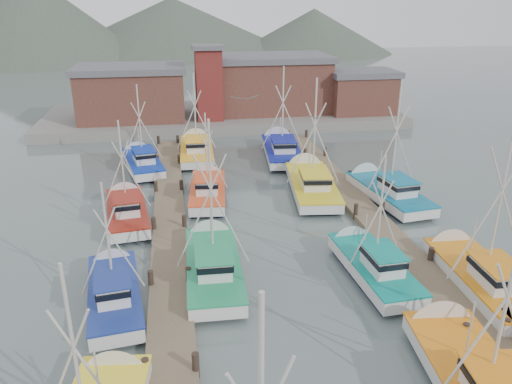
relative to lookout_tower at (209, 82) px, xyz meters
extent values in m
plane|color=#435150|center=(2.00, -33.00, -5.55)|extent=(260.00, 260.00, 0.00)
cube|color=brown|center=(-5.00, -29.00, -5.35)|extent=(2.20, 46.00, 0.40)
cylinder|color=black|center=(-6.00, -42.00, -5.10)|extent=(0.30, 0.30, 1.50)
cylinder|color=black|center=(-6.00, -35.00, -5.10)|extent=(0.30, 0.30, 1.50)
cylinder|color=black|center=(-6.00, -28.00, -5.10)|extent=(0.30, 0.30, 1.50)
cylinder|color=black|center=(-6.00, -21.00, -5.10)|extent=(0.30, 0.30, 1.50)
cylinder|color=black|center=(-6.00, -14.00, -5.10)|extent=(0.30, 0.30, 1.50)
cylinder|color=black|center=(-6.00, -7.00, -5.10)|extent=(0.30, 0.30, 1.50)
cylinder|color=black|center=(-4.00, -42.00, -5.10)|extent=(0.30, 0.30, 1.50)
cylinder|color=black|center=(-4.00, -35.00, -5.10)|extent=(0.30, 0.30, 1.50)
cylinder|color=black|center=(-4.00, -28.00, -5.10)|extent=(0.30, 0.30, 1.50)
cylinder|color=black|center=(-4.00, -21.00, -5.10)|extent=(0.30, 0.30, 1.50)
cylinder|color=black|center=(-4.00, -14.00, -5.10)|extent=(0.30, 0.30, 1.50)
cylinder|color=black|center=(-4.00, -7.00, -5.10)|extent=(0.30, 0.30, 1.50)
cube|color=brown|center=(9.00, -29.00, -5.35)|extent=(2.20, 46.00, 0.40)
cylinder|color=black|center=(8.00, -42.00, -5.10)|extent=(0.30, 0.30, 1.50)
cylinder|color=black|center=(8.00, -35.00, -5.10)|extent=(0.30, 0.30, 1.50)
cylinder|color=black|center=(8.00, -28.00, -5.10)|extent=(0.30, 0.30, 1.50)
cylinder|color=black|center=(8.00, -21.00, -5.10)|extent=(0.30, 0.30, 1.50)
cylinder|color=black|center=(8.00, -14.00, -5.10)|extent=(0.30, 0.30, 1.50)
cylinder|color=black|center=(8.00, -7.00, -5.10)|extent=(0.30, 0.30, 1.50)
cylinder|color=black|center=(10.00, -42.00, -5.10)|extent=(0.30, 0.30, 1.50)
cylinder|color=black|center=(10.00, -35.00, -5.10)|extent=(0.30, 0.30, 1.50)
cylinder|color=black|center=(10.00, -28.00, -5.10)|extent=(0.30, 0.30, 1.50)
cylinder|color=black|center=(10.00, -21.00, -5.10)|extent=(0.30, 0.30, 1.50)
cylinder|color=black|center=(10.00, -14.00, -5.10)|extent=(0.30, 0.30, 1.50)
cylinder|color=black|center=(10.00, -7.00, -5.10)|extent=(0.30, 0.30, 1.50)
cube|color=gray|center=(2.00, 4.00, -4.95)|extent=(44.00, 16.00, 1.20)
cube|color=brown|center=(-9.00, 2.00, -1.60)|extent=(12.00, 8.00, 5.50)
cube|color=slate|center=(-9.00, 2.00, 1.50)|extent=(12.72, 8.48, 0.70)
cube|color=brown|center=(8.00, 4.00, -1.25)|extent=(14.00, 9.00, 6.20)
cube|color=slate|center=(8.00, 4.00, 2.20)|extent=(14.84, 9.54, 0.70)
cube|color=brown|center=(19.00, 1.00, -2.10)|extent=(8.00, 6.00, 4.50)
cube|color=slate|center=(19.00, 1.00, 0.50)|extent=(8.48, 6.36, 0.70)
cube|color=maroon|center=(0.00, 0.00, -0.35)|extent=(3.00, 3.00, 8.00)
cube|color=slate|center=(0.00, 0.00, 3.90)|extent=(3.60, 3.60, 0.50)
cone|color=#495446|center=(-38.00, 82.00, -5.55)|extent=(110.00, 110.00, 42.00)
cone|color=#495446|center=(-3.00, 97.00, -5.55)|extent=(140.00, 140.00, 30.00)
cone|color=#495446|center=(37.00, 87.00, -5.55)|extent=(90.00, 90.00, 24.00)
cone|color=silver|center=(7.21, -40.75, -5.00)|extent=(3.05, 1.42, 2.95)
cube|color=orange|center=(6.58, -46.57, -3.31)|extent=(2.50, 3.52, 0.07)
cylinder|color=beige|center=(6.68, -45.63, -1.03)|extent=(0.15, 0.15, 6.85)
cylinder|color=beige|center=(6.08, -45.57, -1.83)|extent=(2.45, 0.37, 5.36)
cylinder|color=beige|center=(6.89, -43.75, -3.25)|extent=(0.08, 0.08, 2.64)
cone|color=silver|center=(-7.11, -41.53, -5.00)|extent=(2.67, 1.42, 2.55)
cylinder|color=beige|center=(-7.65, -45.75, -1.10)|extent=(0.14, 0.14, 6.69)
cylinder|color=beige|center=(-8.20, -45.68, -1.89)|extent=(2.39, 0.40, 5.24)
cylinder|color=beige|center=(-7.09, -45.82, -1.89)|extent=(2.39, 0.40, 5.24)
cylinder|color=beige|center=(-7.44, -44.13, -3.25)|extent=(0.08, 0.08, 2.45)
cube|color=black|center=(-2.60, -34.33, -5.50)|extent=(2.74, 7.76, 0.70)
cube|color=silver|center=(-2.60, -34.33, -4.85)|extent=(3.12, 8.82, 0.80)
cube|color=#1F905B|center=(-2.60, -34.33, -4.47)|extent=(3.21, 8.91, 0.10)
cone|color=silver|center=(-2.47, -29.96, -5.00)|extent=(2.76, 1.19, 2.73)
cube|color=silver|center=(-2.64, -35.37, -3.90)|extent=(1.85, 2.68, 1.10)
cube|color=black|center=(-2.64, -35.37, -3.67)|extent=(1.97, 2.94, 0.28)
cube|color=#1F905B|center=(-2.64, -35.37, -3.31)|extent=(2.09, 3.12, 0.07)
cylinder|color=beige|center=(-2.61, -34.50, -0.43)|extent=(0.13, 0.13, 8.04)
cylinder|color=beige|center=(-3.17, -34.48, -1.38)|extent=(2.86, 0.18, 6.28)
cylinder|color=beige|center=(-2.05, -34.52, -1.38)|extent=(2.86, 0.18, 6.28)
cylinder|color=beige|center=(-2.55, -32.75, -3.25)|extent=(0.07, 0.07, 2.44)
cube|color=black|center=(6.18, -35.81, -5.50)|extent=(2.56, 6.86, 0.70)
cube|color=silver|center=(6.18, -35.81, -4.85)|extent=(2.91, 7.79, 0.80)
cube|color=#098577|center=(6.18, -35.81, -4.47)|extent=(2.99, 7.87, 0.10)
cone|color=silver|center=(5.97, -31.98, -5.00)|extent=(2.45, 1.23, 2.40)
cube|color=silver|center=(6.23, -36.73, -3.90)|extent=(1.67, 2.38, 1.10)
cube|color=black|center=(6.23, -36.73, -3.67)|extent=(1.78, 2.62, 0.28)
cube|color=#098577|center=(6.23, -36.73, -3.31)|extent=(1.89, 2.77, 0.07)
cylinder|color=beige|center=(6.19, -35.96, -1.37)|extent=(0.11, 0.11, 6.16)
cylinder|color=beige|center=(5.70, -35.99, -2.09)|extent=(2.20, 0.20, 4.82)
cylinder|color=beige|center=(6.68, -35.93, -2.09)|extent=(2.20, 0.20, 4.82)
cylinder|color=beige|center=(6.10, -34.43, -3.25)|extent=(0.07, 0.07, 2.14)
cube|color=black|center=(-7.76, -36.23, -5.50)|extent=(2.93, 6.78, 0.70)
cube|color=silver|center=(-7.76, -36.23, -4.85)|extent=(3.33, 7.70, 0.80)
cube|color=navy|center=(-7.76, -36.23, -4.47)|extent=(3.41, 7.79, 0.10)
cone|color=silver|center=(-8.23, -32.53, -5.00)|extent=(2.45, 1.38, 2.33)
cube|color=silver|center=(-7.65, -37.12, -3.90)|extent=(1.77, 2.41, 1.10)
cube|color=black|center=(-7.65, -37.12, -3.67)|extent=(1.89, 2.64, 0.28)
cube|color=navy|center=(-7.65, -37.12, -3.31)|extent=(2.01, 2.80, 0.07)
cylinder|color=beige|center=(-7.75, -36.38, -1.60)|extent=(0.12, 0.12, 5.70)
cylinder|color=beige|center=(-8.26, -36.45, -2.27)|extent=(2.04, 0.34, 4.46)
cylinder|color=beige|center=(-7.24, -36.32, -2.27)|extent=(2.04, 0.34, 4.46)
cylinder|color=beige|center=(-7.93, -34.90, -3.25)|extent=(0.07, 0.07, 2.24)
cube|color=black|center=(11.43, -37.99, -5.50)|extent=(2.89, 7.68, 0.70)
cube|color=silver|center=(11.43, -37.99, -4.85)|extent=(3.28, 8.73, 0.80)
cube|color=orange|center=(11.43, -37.99, -4.47)|extent=(3.37, 8.82, 0.10)
cone|color=silver|center=(11.66, -33.70, -5.00)|extent=(2.77, 1.24, 2.71)
cube|color=silver|center=(11.38, -39.02, -3.90)|extent=(1.89, 2.67, 1.10)
cube|color=black|center=(11.38, -39.02, -3.67)|extent=(2.01, 2.93, 0.28)
cube|color=orange|center=(11.38, -39.02, -3.31)|extent=(2.14, 3.11, 0.07)
cylinder|color=beige|center=(11.42, -38.16, 0.10)|extent=(0.13, 0.13, 9.09)
cylinder|color=beige|center=(10.85, -38.13, -0.97)|extent=(3.23, 0.27, 7.10)
cylinder|color=beige|center=(12.00, -38.19, -0.97)|extent=(3.23, 0.27, 7.10)
cylinder|color=beige|center=(11.52, -36.45, -3.25)|extent=(0.08, 0.08, 2.51)
cube|color=black|center=(-2.02, -22.58, -5.50)|extent=(2.90, 7.08, 0.70)
cube|color=silver|center=(-2.02, -22.58, -4.85)|extent=(3.30, 8.05, 0.80)
cube|color=#E24B1F|center=(-2.02, -22.58, -4.47)|extent=(3.38, 8.13, 0.10)
cone|color=silver|center=(-1.64, -18.68, -5.00)|extent=(2.54, 1.33, 2.45)
cube|color=silver|center=(-2.11, -23.51, -3.90)|extent=(1.80, 2.49, 1.10)
cube|color=black|center=(-2.11, -23.51, -3.67)|extent=(1.93, 2.74, 0.28)
cube|color=#E24B1F|center=(-2.11, -23.51, -3.31)|extent=(2.04, 2.90, 0.07)
cylinder|color=beige|center=(-2.03, -22.73, -1.55)|extent=(0.12, 0.12, 5.80)
cylinder|color=beige|center=(-2.53, -22.68, -2.23)|extent=(2.08, 0.28, 4.54)
cylinder|color=beige|center=(-1.53, -22.78, -2.23)|extent=(2.08, 0.28, 4.54)
cylinder|color=beige|center=(-1.88, -21.17, -3.25)|extent=(0.07, 0.07, 2.19)
cube|color=black|center=(6.31, -22.56, -5.50)|extent=(3.85, 8.93, 0.70)
cube|color=silver|center=(6.31, -22.56, -4.85)|extent=(4.38, 10.15, 0.80)
cube|color=yellow|center=(6.31, -22.56, -4.47)|extent=(4.48, 10.26, 0.10)
cone|color=silver|center=(6.91, -17.68, -5.00)|extent=(3.19, 1.47, 3.07)
cube|color=silver|center=(6.17, -23.74, -3.90)|extent=(2.33, 3.17, 1.10)
cube|color=black|center=(6.17, -23.74, -3.67)|extent=(2.49, 3.48, 0.28)
cube|color=yellow|center=(6.17, -23.74, -3.31)|extent=(2.64, 3.69, 0.07)
cylinder|color=beige|center=(6.29, -22.76, -0.39)|extent=(0.15, 0.15, 8.12)
cylinder|color=beige|center=(5.66, -22.68, -1.35)|extent=(2.89, 0.46, 6.34)
cylinder|color=beige|center=(6.91, -22.84, -1.35)|extent=(2.89, 0.46, 6.34)
cylinder|color=beige|center=(6.53, -20.81, -3.25)|extent=(0.09, 0.09, 2.74)
cube|color=black|center=(-7.89, -25.67, -5.50)|extent=(3.09, 7.14, 0.70)
cube|color=silver|center=(-7.89, -25.67, -4.85)|extent=(3.51, 8.12, 0.80)
cube|color=maroon|center=(-7.89, -25.67, -4.47)|extent=(3.60, 8.20, 0.10)
cone|color=silver|center=(-8.38, -21.77, -5.00)|extent=(2.57, 1.40, 2.45)
cube|color=silver|center=(-7.77, -26.61, -3.90)|extent=(1.86, 2.54, 1.10)
cube|color=black|center=(-7.77, -26.61, -3.67)|extent=(1.99, 2.78, 0.28)
cube|color=maroon|center=(-7.77, -26.61, -3.31)|extent=(2.12, 2.95, 0.07)
cylinder|color=beige|center=(-7.87, -25.83, -1.36)|extent=(0.13, 0.13, 6.18)
cylinder|color=beige|center=(-8.41, -25.89, -2.09)|extent=(2.21, 0.36, 4.84)
cylinder|color=beige|center=(-7.33, -25.76, -2.09)|extent=(2.21, 0.36, 4.84)
cylinder|color=beige|center=(-8.07, -24.27, -3.25)|extent=(0.08, 0.08, 2.36)
cube|color=black|center=(11.71, -25.16, -5.50)|extent=(3.49, 8.00, 0.70)
cube|color=silver|center=(11.71, -25.16, -4.85)|extent=(3.97, 9.09, 0.80)
cube|color=#0A6685|center=(11.71, -25.16, -4.47)|extent=(4.07, 9.19, 0.10)
cone|color=silver|center=(11.16, -20.79, -5.00)|extent=(2.90, 1.44, 2.78)
cube|color=silver|center=(11.84, -26.20, -3.90)|extent=(2.11, 2.84, 1.10)
cube|color=black|center=(11.84, -26.20, -3.67)|extent=(2.26, 3.12, 0.28)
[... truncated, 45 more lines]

